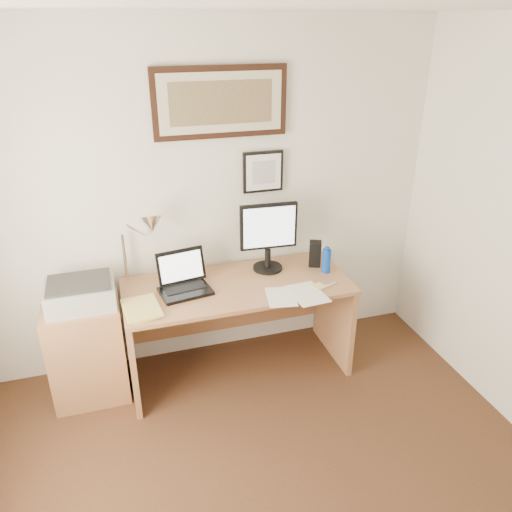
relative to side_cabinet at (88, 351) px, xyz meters
name	(u,v)px	position (x,y,z in m)	size (l,w,h in m)	color
ceiling	(330,0)	(0.92, -1.68, 2.13)	(4.00, 4.00, 0.00)	white
wall_back	(203,203)	(0.92, 0.32, 0.89)	(3.50, 0.02, 2.50)	white
side_cabinet	(88,351)	(0.00, 0.00, 0.00)	(0.50, 0.40, 0.73)	#9F6842
water_bottle	(326,261)	(1.75, -0.06, 0.48)	(0.06, 0.06, 0.18)	#0D3EB1
bottle_cap	(327,248)	(1.75, -0.06, 0.58)	(0.03, 0.03, 0.02)	#0D3EB1
speaker	(315,254)	(1.71, 0.06, 0.48)	(0.09, 0.08, 0.20)	black
paper_sheet_a	(281,297)	(1.31, -0.31, 0.39)	(0.19, 0.27, 0.00)	white
paper_sheet_b	(307,294)	(1.49, -0.33, 0.39)	(0.22, 0.31, 0.00)	white
sticky_pad	(319,286)	(1.61, -0.26, 0.39)	(0.09, 0.09, 0.01)	#E0D76A
marker_pen	(328,285)	(1.68, -0.27, 0.39)	(0.02, 0.02, 0.14)	white
book	(124,312)	(0.28, -0.22, 0.40)	(0.22, 0.31, 0.02)	#E3CB6B
desk	(235,307)	(1.07, 0.04, 0.15)	(1.60, 0.70, 0.75)	#9F6842
laptop	(184,282)	(0.70, -0.02, 0.44)	(0.37, 0.34, 0.26)	black
lcd_monitor	(268,234)	(1.35, 0.10, 0.68)	(0.42, 0.22, 0.52)	black
printer	(81,293)	(0.02, 0.01, 0.45)	(0.44, 0.34, 0.18)	#AAAAAC
desk_lamp	(149,227)	(0.51, 0.13, 0.82)	(0.29, 0.27, 0.53)	white
picture_large	(221,102)	(1.07, 0.29, 1.59)	(0.92, 0.04, 0.47)	black
picture_small	(263,172)	(1.37, 0.29, 1.09)	(0.30, 0.03, 0.30)	black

